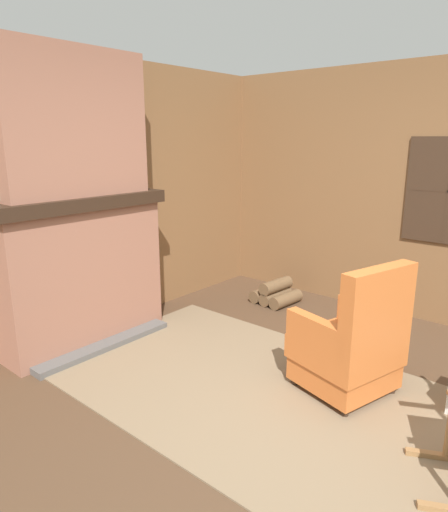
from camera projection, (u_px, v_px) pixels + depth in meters
name	position (u px, v px, depth m)	size (l,w,h in m)	color
ground_plane	(308.00, 446.00, 2.80)	(14.00, 14.00, 0.00)	#4C3523
wood_panel_wall_left	(63.00, 201.00, 4.08)	(0.06, 5.68, 2.57)	brown
fireplace_hearth	(83.00, 272.00, 4.09)	(0.61, 1.58, 1.35)	#93604C
chimney_breast	(70.00, 123.00, 3.77)	(0.35, 1.31, 1.20)	#93604C
area_rug	(268.00, 394.00, 3.36)	(3.42, 1.92, 0.01)	#7A664C
armchair	(351.00, 347.00, 3.30)	(0.76, 0.78, 1.01)	#C6662D
firewood_stack	(276.00, 294.00, 5.22)	(0.48, 0.47, 0.27)	brown
storage_case	(126.00, 182.00, 4.34)	(0.15, 0.24, 0.14)	gray
decorative_plate_on_mantel	(81.00, 180.00, 4.00)	(0.07, 0.25, 0.25)	#336093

